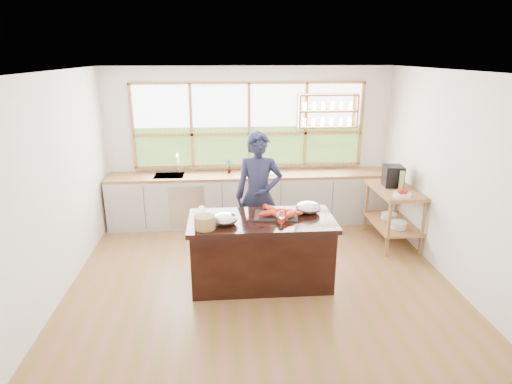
{
  "coord_description": "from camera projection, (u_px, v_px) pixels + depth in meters",
  "views": [
    {
      "loc": [
        -0.47,
        -5.22,
        2.9
      ],
      "look_at": [
        -0.04,
        0.15,
        1.14
      ],
      "focal_mm": 30.0,
      "sensor_mm": 36.0,
      "label": 1
    }
  ],
  "objects": [
    {
      "name": "ground_plane",
      "position": [
        260.0,
        274.0,
        5.88
      ],
      "size": [
        5.0,
        5.0,
        0.0
      ],
      "primitive_type": "plane",
      "color": "#90573A"
    },
    {
      "name": "room_shell",
      "position": [
        259.0,
        141.0,
        5.83
      ],
      "size": [
        5.02,
        4.52,
        2.71
      ],
      "color": "silver",
      "rests_on": "ground_plane"
    },
    {
      "name": "back_counter",
      "position": [
        249.0,
        198.0,
        7.58
      ],
      "size": [
        4.9,
        0.63,
        0.9
      ],
      "color": "#B3B1A8",
      "rests_on": "ground_plane"
    },
    {
      "name": "right_shelf_unit",
      "position": [
        394.0,
        207.0,
        6.7
      ],
      "size": [
        0.62,
        1.1,
        0.9
      ],
      "color": "#A16938",
      "rests_on": "ground_plane"
    },
    {
      "name": "island",
      "position": [
        261.0,
        251.0,
        5.55
      ],
      "size": [
        1.85,
        0.9,
        0.9
      ],
      "color": "black",
      "rests_on": "ground_plane"
    },
    {
      "name": "cook",
      "position": [
        259.0,
        196.0,
        6.16
      ],
      "size": [
        0.73,
        0.52,
        1.87
      ],
      "primitive_type": "imported",
      "rotation": [
        0.0,
        0.0,
        -0.12
      ],
      "color": "#1D203C",
      "rests_on": "ground_plane"
    },
    {
      "name": "potted_plant",
      "position": [
        229.0,
        166.0,
        7.43
      ],
      "size": [
        0.14,
        0.1,
        0.25
      ],
      "primitive_type": "imported",
      "rotation": [
        0.0,
        0.0,
        0.09
      ],
      "color": "slate",
      "rests_on": "back_counter"
    },
    {
      "name": "cutting_board",
      "position": [
        269.0,
        173.0,
        7.46
      ],
      "size": [
        0.44,
        0.35,
        0.01
      ],
      "primitive_type": "cube",
      "rotation": [
        0.0,
        0.0,
        0.13
      ],
      "color": "#71D150",
      "rests_on": "back_counter"
    },
    {
      "name": "espresso_machine",
      "position": [
        393.0,
        176.0,
        6.71
      ],
      "size": [
        0.32,
        0.34,
        0.33
      ],
      "primitive_type": "cube",
      "rotation": [
        0.0,
        0.0,
        -0.11
      ],
      "color": "black",
      "rests_on": "right_shelf_unit"
    },
    {
      "name": "wine_bottle",
      "position": [
        402.0,
        181.0,
        6.51
      ],
      "size": [
        0.08,
        0.08,
        0.3
      ],
      "primitive_type": "cylinder",
      "rotation": [
        0.0,
        0.0,
        -0.05
      ],
      "color": "#92A84A",
      "rests_on": "right_shelf_unit"
    },
    {
      "name": "fruit_bowl",
      "position": [
        402.0,
        193.0,
        6.26
      ],
      "size": [
        0.25,
        0.25,
        0.11
      ],
      "color": "silver",
      "rests_on": "right_shelf_unit"
    },
    {
      "name": "slate_board",
      "position": [
        276.0,
        216.0,
        5.49
      ],
      "size": [
        0.6,
        0.47,
        0.02
      ],
      "primitive_type": "cube",
      "rotation": [
        0.0,
        0.0,
        -0.13
      ],
      "color": "black",
      "rests_on": "island"
    },
    {
      "name": "lobster_pile",
      "position": [
        278.0,
        213.0,
        5.45
      ],
      "size": [
        0.52,
        0.48,
        0.08
      ],
      "color": "#E13A08",
      "rests_on": "slate_board"
    },
    {
      "name": "mixing_bowl_left",
      "position": [
        225.0,
        219.0,
        5.23
      ],
      "size": [
        0.32,
        0.32,
        0.15
      ],
      "primitive_type": "ellipsoid",
      "color": "#B9BBC0",
      "rests_on": "island"
    },
    {
      "name": "mixing_bowl_right",
      "position": [
        308.0,
        208.0,
        5.6
      ],
      "size": [
        0.33,
        0.33,
        0.16
      ],
      "primitive_type": "ellipsoid",
      "color": "#B9BBC0",
      "rests_on": "island"
    },
    {
      "name": "wine_glass",
      "position": [
        281.0,
        216.0,
        5.07
      ],
      "size": [
        0.08,
        0.08,
        0.22
      ],
      "color": "white",
      "rests_on": "island"
    },
    {
      "name": "wicker_basket",
      "position": [
        205.0,
        222.0,
        5.09
      ],
      "size": [
        0.25,
        0.25,
        0.16
      ],
      "primitive_type": "cylinder",
      "color": "#9F8141",
      "rests_on": "island"
    },
    {
      "name": "parchment_roll",
      "position": [
        201.0,
        212.0,
        5.53
      ],
      "size": [
        0.09,
        0.3,
        0.08
      ],
      "primitive_type": "cylinder",
      "rotation": [
        1.57,
        0.0,
        -0.04
      ],
      "color": "white",
      "rests_on": "island"
    }
  ]
}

